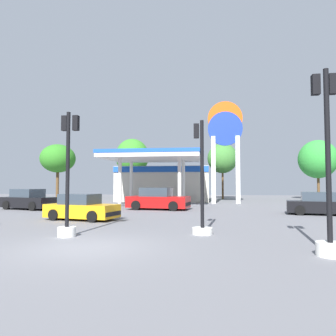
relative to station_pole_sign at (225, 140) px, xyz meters
name	(u,v)px	position (x,y,z in m)	size (l,w,h in m)	color
ground_plane	(86,248)	(-5.31, -21.94, -6.26)	(90.00, 90.00, 0.00)	slate
gas_station	(163,180)	(-6.69, 2.62, -3.94)	(10.06, 13.15, 4.80)	beige
station_pole_sign	(225,140)	(0.00, 0.00, 0.00)	(3.41, 0.56, 10.14)	white
car_0	(320,204)	(5.28, -10.46, -5.62)	(4.24, 2.47, 1.42)	black
car_1	(158,200)	(-5.43, -7.92, -5.52)	(4.83, 2.62, 1.65)	black
car_2	(29,200)	(-15.21, -9.00, -5.56)	(4.62, 2.92, 1.54)	black
car_3	(82,208)	(-8.42, -15.01, -5.63)	(4.14, 2.42, 1.39)	black
traffic_signal_0	(68,190)	(-6.78, -20.11, -4.55)	(0.66, 0.69, 4.61)	silver
traffic_signal_1	(202,201)	(-1.88, -18.95, -4.98)	(0.78, 0.78, 4.41)	silver
traffic_signal_3	(328,193)	(1.62, -22.11, -4.59)	(0.75, 0.75, 5.10)	silver
tree_0	(58,159)	(-22.51, 9.60, -0.82)	(4.80, 4.80, 7.43)	brown
tree_1	(132,157)	(-12.01, 10.08, -0.62)	(4.51, 4.51, 8.06)	brown
tree_2	(222,158)	(0.09, 9.07, -1.08)	(3.82, 3.82, 7.10)	brown
tree_3	(318,159)	(11.64, 9.03, -1.32)	(4.61, 4.61, 7.30)	brown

